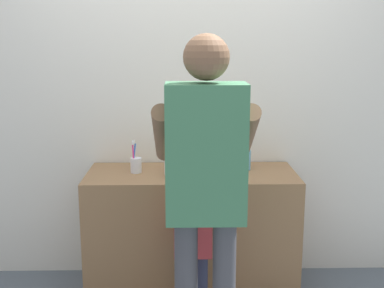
{
  "coord_description": "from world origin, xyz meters",
  "views": [
    {
      "loc": [
        -0.06,
        -2.75,
        1.63
      ],
      "look_at": [
        0.0,
        0.15,
        1.02
      ],
      "focal_mm": 46.46,
      "sensor_mm": 36.0,
      "label": 1
    }
  ],
  "objects": [
    {
      "name": "child_toddler",
      "position": [
        0.0,
        -0.1,
        0.56
      ],
      "size": [
        0.29,
        0.29,
        0.93
      ],
      "color": "#2D334C",
      "rests_on": "ground"
    },
    {
      "name": "sink_basin",
      "position": [
        0.0,
        0.28,
        0.86
      ],
      "size": [
        0.35,
        0.35,
        0.11
      ],
      "color": "white",
      "rests_on": "vanity_cabinet"
    },
    {
      "name": "adult_parent",
      "position": [
        0.05,
        -0.43,
        1.0
      ],
      "size": [
        0.51,
        0.54,
        1.66
      ],
      "color": "#47474C",
      "rests_on": "ground"
    },
    {
      "name": "vanity_cabinet",
      "position": [
        0.0,
        0.3,
        0.4
      ],
      "size": [
        1.33,
        0.54,
        0.8
      ],
      "primitive_type": "cube",
      "color": "olive",
      "rests_on": "ground"
    },
    {
      "name": "soap_bottle",
      "position": [
        0.35,
        0.37,
        0.87
      ],
      "size": [
        0.06,
        0.06,
        0.16
      ],
      "color": "#66B2D1",
      "rests_on": "vanity_cabinet"
    },
    {
      "name": "back_wall",
      "position": [
        0.0,
        0.62,
        1.35
      ],
      "size": [
        4.4,
        0.08,
        2.7
      ],
      "color": "silver",
      "rests_on": "ground"
    },
    {
      "name": "toothbrush_cup",
      "position": [
        -0.35,
        0.31,
        0.86
      ],
      "size": [
        0.07,
        0.07,
        0.21
      ],
      "color": "silver",
      "rests_on": "vanity_cabinet"
    },
    {
      "name": "faucet",
      "position": [
        0.0,
        0.49,
        0.88
      ],
      "size": [
        0.18,
        0.14,
        0.18
      ],
      "color": "#B7BABF",
      "rests_on": "vanity_cabinet"
    }
  ]
}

